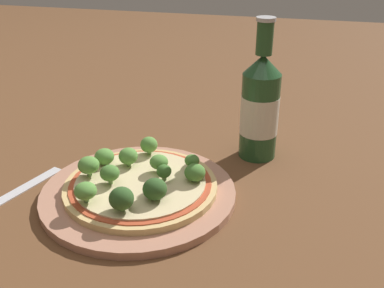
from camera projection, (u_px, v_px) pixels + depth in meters
name	position (u px, v px, depth m)	size (l,w,h in m)	color
ground_plane	(133.00, 191.00, 0.69)	(3.00, 3.00, 0.00)	brown
plate	(139.00, 193.00, 0.67)	(0.29, 0.29, 0.01)	tan
pizza	(141.00, 185.00, 0.67)	(0.23, 0.23, 0.01)	tan
broccoli_floret_0	(128.00, 156.00, 0.70)	(0.03, 0.03, 0.03)	#6B8E51
broccoli_floret_1	(164.00, 172.00, 0.66)	(0.02, 0.02, 0.03)	#6B8E51
broccoli_floret_2	(155.00, 189.00, 0.61)	(0.03, 0.03, 0.03)	#6B8E51
broccoli_floret_3	(121.00, 199.00, 0.59)	(0.03, 0.03, 0.03)	#6B8E51
broccoli_floret_4	(110.00, 173.00, 0.65)	(0.03, 0.03, 0.03)	#6B8E51
broccoli_floret_5	(195.00, 173.00, 0.66)	(0.03, 0.03, 0.03)	#6B8E51
broccoli_floret_6	(147.00, 145.00, 0.74)	(0.03, 0.03, 0.03)	#6B8E51
broccoli_floret_7	(89.00, 165.00, 0.67)	(0.03, 0.03, 0.03)	#6B8E51
broccoli_floret_8	(159.00, 162.00, 0.68)	(0.03, 0.03, 0.03)	#6B8E51
broccoli_floret_9	(192.00, 161.00, 0.69)	(0.02, 0.02, 0.03)	#6B8E51
broccoli_floret_10	(85.00, 191.00, 0.61)	(0.03, 0.03, 0.03)	#6B8E51
broccoli_floret_11	(104.00, 157.00, 0.71)	(0.03, 0.03, 0.03)	#6B8E51
beer_bottle	(260.00, 107.00, 0.76)	(0.07, 0.07, 0.24)	#234C28
fork	(13.00, 194.00, 0.68)	(0.07, 0.18, 0.00)	silver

